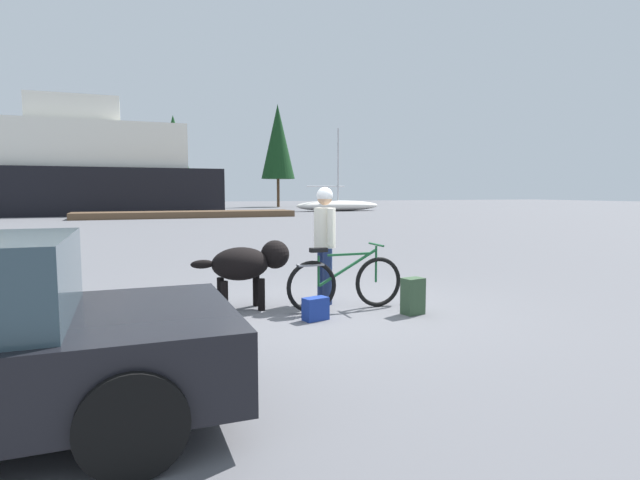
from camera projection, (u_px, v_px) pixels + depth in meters
The scene contains 12 objects.
ground_plane at pixel (322, 309), 7.15m from camera, with size 160.00×160.00×0.00m, color slate.
bicycle at pixel (345, 282), 7.07m from camera, with size 1.74×0.44×0.91m.
person_cyclist at pixel (325, 234), 7.44m from camera, with size 0.32×0.53×1.71m.
dog at pixel (248, 263), 7.08m from camera, with size 1.39×0.54×0.96m.
backpack at pixel (413, 296), 6.82m from camera, with size 0.28×0.20×0.49m, color #334C33.
handbag_pannier at pixel (316, 309), 6.51m from camera, with size 0.32×0.18×0.29m, color navy.
dock_pier at pixel (187, 214), 32.51m from camera, with size 13.67×2.60×0.40m, color brown.
ferry_boat at pixel (41, 171), 36.02m from camera, with size 24.87×7.73×8.91m.
sailboat_moored at pixel (338, 205), 43.50m from camera, with size 7.55×2.11×7.00m.
pine_tree_center at pixel (174, 148), 52.67m from camera, with size 3.76×3.76×9.57m.
pine_tree_far_right at pixel (278, 142), 54.70m from camera, with size 3.62×3.62×11.04m.
pine_tree_mid_back at pixel (120, 152), 56.36m from camera, with size 4.02×4.02×10.10m.
Camera 1 is at (-2.55, -6.55, 1.65)m, focal length 28.45 mm.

